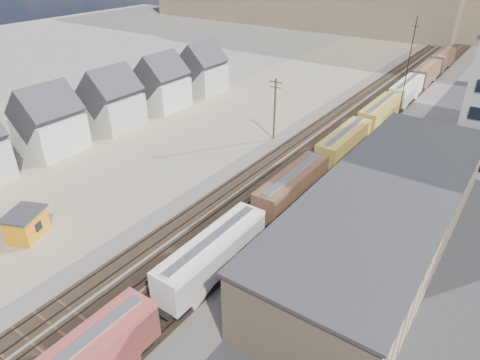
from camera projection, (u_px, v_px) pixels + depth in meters
The scene contains 11 objects.
ground at pixel (99, 331), 35.38m from camera, with size 300.00×300.00×0.00m, color #6B6356.
ballast_bed at pixel (342, 135), 71.10m from camera, with size 18.00×200.00×0.06m, color #4C4742.
dirt_yard at pixel (211, 127), 73.96m from camera, with size 24.00×180.00×0.03m, color gray.
asphalt_lot at pixel (468, 220), 49.38m from camera, with size 26.00×120.00×0.04m, color #232326.
rail_tracks at pixel (339, 133), 71.33m from camera, with size 11.40×200.00×0.24m.
freight_train at pixel (363, 127), 66.78m from camera, with size 3.00×119.74×4.46m.
warehouse at pixel (385, 214), 43.97m from camera, with size 12.40×40.40×7.25m.
utility_pole_north at pixel (275, 108), 67.05m from camera, with size 2.20×0.32×10.00m.
radio_mast at pixel (407, 73), 70.80m from camera, with size 1.20×0.16×18.00m.
townhouse_row at pixel (82, 112), 68.13m from camera, with size 8.15×68.16×10.47m.
maintenance_shed at pixel (26, 224), 45.89m from camera, with size 4.73×5.22×3.11m.
Camera 1 is at (23.74, -13.59, 28.20)m, focal length 32.00 mm.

